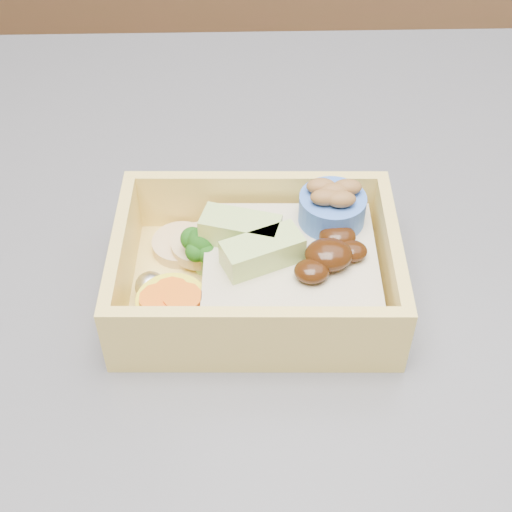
{
  "coord_description": "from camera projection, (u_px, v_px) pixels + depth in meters",
  "views": [
    {
      "loc": [
        0.2,
        -0.34,
        1.26
      ],
      "look_at": [
        0.21,
        -0.03,
        0.95
      ],
      "focal_mm": 50.0,
      "sensor_mm": 36.0,
      "label": 1
    }
  ],
  "objects": [
    {
      "name": "bento_box",
      "position": [
        265.0,
        267.0,
        0.45
      ],
      "size": [
        0.18,
        0.13,
        0.06
      ],
      "rotation": [
        0.0,
        0.0,
        -0.03
      ],
      "color": "#F0CD63",
      "rests_on": "island"
    }
  ]
}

